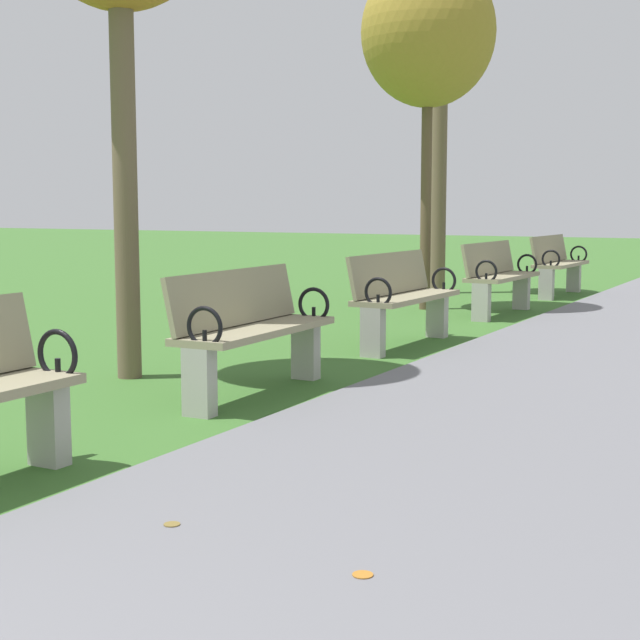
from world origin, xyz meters
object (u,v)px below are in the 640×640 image
Objects in this scene: park_bench_5 at (499,276)px; park_bench_6 at (558,263)px; tree_2 at (428,34)px; tree_3 at (442,3)px; park_bench_4 at (403,296)px; park_bench_3 at (251,328)px.

park_bench_5 is 1.00× the size of park_bench_6.
park_bench_6 is (-0.00, 2.83, 0.00)m from park_bench_5.
tree_3 reaches higher than tree_2.
park_bench_3 is at bearing -90.00° from park_bench_4.
park_bench_4 is 6.82m from tree_3.
tree_2 reaches higher than park_bench_5.
tree_2 is 2.46m from tree_3.
park_bench_4 is at bearing 90.00° from park_bench_3.
park_bench_4 is 0.36× the size of tree_2.
park_bench_3 is 6.65m from tree_2.
park_bench_6 is 0.36× the size of tree_2.
park_bench_4 is 1.00× the size of park_bench_5.
tree_3 reaches higher than park_bench_6.
park_bench_4 is 4.48m from tree_2.
park_bench_3 is 1.00× the size of park_bench_4.
park_bench_5 is 0.31× the size of tree_3.
park_bench_3 is at bearing -90.00° from park_bench_6.
park_bench_3 is 8.51m from park_bench_6.
tree_2 reaches higher than park_bench_3.
park_bench_4 is 0.30× the size of tree_3.
park_bench_3 is at bearing -79.83° from tree_2.
tree_3 is (-1.74, 8.04, 3.87)m from park_bench_3.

